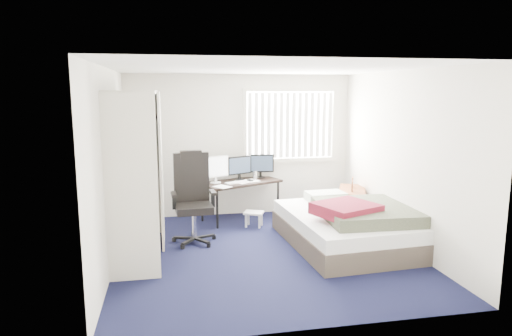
{
  "coord_description": "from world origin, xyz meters",
  "views": [
    {
      "loc": [
        -1.27,
        -5.9,
        2.22
      ],
      "look_at": [
        -0.05,
        0.4,
        1.13
      ],
      "focal_mm": 32.0,
      "sensor_mm": 36.0,
      "label": 1
    }
  ],
  "objects_px": {
    "nightstand": "(352,193)",
    "bed": "(349,225)",
    "office_chair": "(193,207)",
    "desk": "(240,179)"
  },
  "relations": [
    {
      "from": "nightstand",
      "to": "bed",
      "type": "relative_size",
      "value": 0.42
    },
    {
      "from": "office_chair",
      "to": "nightstand",
      "type": "xyz_separation_m",
      "value": [
        2.68,
        0.43,
        0.0
      ]
    },
    {
      "from": "desk",
      "to": "nightstand",
      "type": "distance_m",
      "value": 1.92
    },
    {
      "from": "nightstand",
      "to": "bed",
      "type": "distance_m",
      "value": 1.19
    },
    {
      "from": "desk",
      "to": "bed",
      "type": "height_order",
      "value": "desk"
    },
    {
      "from": "desk",
      "to": "office_chair",
      "type": "bearing_deg",
      "value": -129.79
    },
    {
      "from": "office_chair",
      "to": "nightstand",
      "type": "distance_m",
      "value": 2.72
    },
    {
      "from": "office_chair",
      "to": "bed",
      "type": "bearing_deg",
      "value": -15.87
    },
    {
      "from": "nightstand",
      "to": "bed",
      "type": "xyz_separation_m",
      "value": [
        -0.48,
        -1.06,
        -0.22
      ]
    },
    {
      "from": "desk",
      "to": "bed",
      "type": "bearing_deg",
      "value": -51.44
    }
  ]
}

